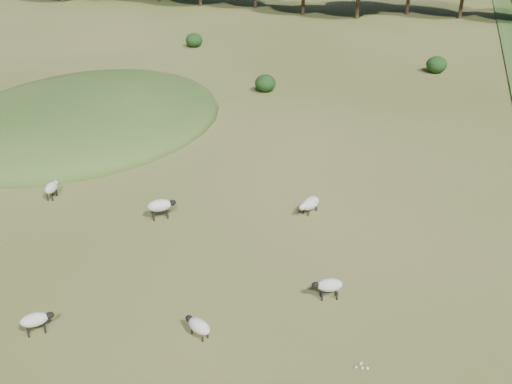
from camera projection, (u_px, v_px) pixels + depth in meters
ground at (304, 101)px, 39.18m from camera, size 160.00×160.00×0.00m
mound at (87, 120)px, 35.89m from camera, size 16.00×20.00×4.00m
shrubs at (299, 60)px, 47.04m from camera, size 23.84×13.07×1.33m
sheep_0 at (199, 326)px, 17.75m from camera, size 1.10×0.78×0.61m
sheep_1 at (310, 204)px, 24.83m from camera, size 0.91×1.32×0.73m
sheep_2 at (35, 320)px, 17.80m from camera, size 0.99×0.93×0.75m
sheep_4 at (160, 206)px, 24.32m from camera, size 1.23×1.07×0.90m
sheep_5 at (329, 285)px, 19.37m from camera, size 1.12×0.81×0.78m
sheep_6 at (51, 188)px, 26.06m from camera, size 0.64×1.10×0.76m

